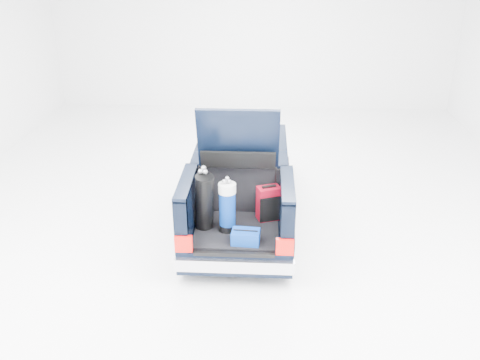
# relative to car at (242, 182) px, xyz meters

# --- Properties ---
(ground) EXTENTS (14.00, 14.00, 0.00)m
(ground) POSITION_rel_car_xyz_m (0.00, -0.11, -0.67)
(ground) COLOR white
(ground) RESTS_ON ground
(car) EXTENTS (1.87, 4.65, 2.47)m
(car) POSITION_rel_car_xyz_m (0.00, 0.00, 0.00)
(car) COLOR black
(car) RESTS_ON ground
(red_suitcase) EXTENTS (0.42, 0.35, 0.60)m
(red_suitcase) POSITION_rel_car_xyz_m (0.50, -1.24, 0.21)
(red_suitcase) COLOR maroon
(red_suitcase) RESTS_ON car
(black_golf_bag) EXTENTS (0.42, 0.49, 1.06)m
(black_golf_bag) POSITION_rel_car_xyz_m (-0.50, -1.60, 0.40)
(black_golf_bag) COLOR black
(black_golf_bag) RESTS_ON car
(blue_golf_bag) EXTENTS (0.34, 0.34, 0.91)m
(blue_golf_bag) POSITION_rel_car_xyz_m (-0.14, -1.63, 0.34)
(blue_golf_bag) COLOR black
(blue_golf_bag) RESTS_ON car
(blue_duffel) EXTENTS (0.44, 0.30, 0.22)m
(blue_duffel) POSITION_rel_car_xyz_m (0.16, -1.99, 0.03)
(blue_duffel) COLOR navy
(blue_duffel) RESTS_ON car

